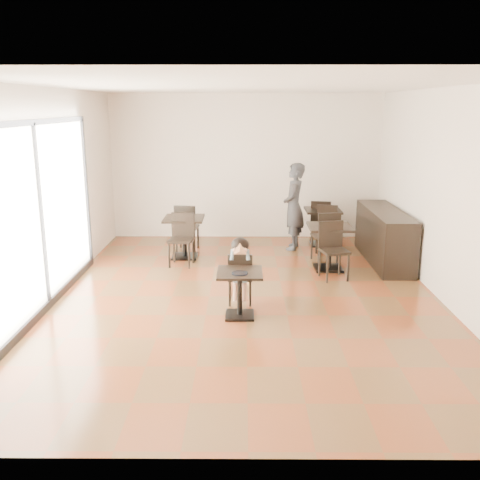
{
  "coord_description": "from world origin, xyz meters",
  "views": [
    {
      "loc": [
        -0.04,
        -7.96,
        2.92
      ],
      "look_at": [
        -0.1,
        -0.32,
        1.0
      ],
      "focal_mm": 40.0,
      "sensor_mm": 36.0,
      "label": 1
    }
  ],
  "objects_px": {
    "chair_mid_b": "(334,251)",
    "chair_back_b": "(326,229)",
    "chair_mid_a": "(325,236)",
    "adult_patron": "(294,207)",
    "child_chair": "(240,277)",
    "chair_left_b": "(181,240)",
    "cafe_table_back": "(322,227)",
    "chair_back_a": "(321,221)",
    "cafe_table_left": "(184,238)",
    "chair_left_a": "(187,227)",
    "cafe_table_mid": "(329,248)",
    "child_table": "(240,294)",
    "child": "(240,271)"
  },
  "relations": [
    {
      "from": "chair_back_a",
      "to": "chair_left_b",
      "type": "bearing_deg",
      "value": 42.86
    },
    {
      "from": "cafe_table_back",
      "to": "chair_back_a",
      "type": "relative_size",
      "value": 0.83
    },
    {
      "from": "chair_mid_b",
      "to": "chair_left_b",
      "type": "xyz_separation_m",
      "value": [
        -2.73,
        0.78,
        -0.01
      ]
    },
    {
      "from": "chair_mid_b",
      "to": "adult_patron",
      "type": "bearing_deg",
      "value": 91.66
    },
    {
      "from": "cafe_table_mid",
      "to": "cafe_table_left",
      "type": "bearing_deg",
      "value": 164.06
    },
    {
      "from": "child_chair",
      "to": "adult_patron",
      "type": "height_order",
      "value": "adult_patron"
    },
    {
      "from": "child_chair",
      "to": "chair_left_b",
      "type": "distance_m",
      "value": 2.26
    },
    {
      "from": "chair_mid_a",
      "to": "chair_mid_b",
      "type": "xyz_separation_m",
      "value": [
        0.0,
        -1.1,
        0.0
      ]
    },
    {
      "from": "chair_left_a",
      "to": "adult_patron",
      "type": "bearing_deg",
      "value": -169.81
    },
    {
      "from": "child",
      "to": "cafe_table_left",
      "type": "bearing_deg",
      "value": 113.96
    },
    {
      "from": "cafe_table_mid",
      "to": "chair_mid_a",
      "type": "bearing_deg",
      "value": 90.0
    },
    {
      "from": "chair_mid_a",
      "to": "chair_mid_b",
      "type": "relative_size",
      "value": 1.0
    },
    {
      "from": "adult_patron",
      "to": "chair_mid_b",
      "type": "height_order",
      "value": "adult_patron"
    },
    {
      "from": "cafe_table_left",
      "to": "cafe_table_back",
      "type": "height_order",
      "value": "cafe_table_left"
    },
    {
      "from": "child_table",
      "to": "child",
      "type": "bearing_deg",
      "value": 90.0
    },
    {
      "from": "child_chair",
      "to": "cafe_table_mid",
      "type": "bearing_deg",
      "value": -133.02
    },
    {
      "from": "child_table",
      "to": "chair_mid_b",
      "type": "xyz_separation_m",
      "value": [
        1.61,
        1.73,
        0.16
      ]
    },
    {
      "from": "child",
      "to": "chair_left_b",
      "type": "height_order",
      "value": "child"
    },
    {
      "from": "chair_mid_b",
      "to": "chair_back_b",
      "type": "height_order",
      "value": "chair_mid_b"
    },
    {
      "from": "chair_left_b",
      "to": "chair_mid_a",
      "type": "bearing_deg",
      "value": 13.15
    },
    {
      "from": "child",
      "to": "cafe_table_left",
      "type": "relative_size",
      "value": 1.25
    },
    {
      "from": "chair_back_a",
      "to": "chair_mid_a",
      "type": "bearing_deg",
      "value": 95.59
    },
    {
      "from": "chair_back_b",
      "to": "chair_mid_b",
      "type": "bearing_deg",
      "value": -83.63
    },
    {
      "from": "child_table",
      "to": "chair_back_b",
      "type": "relative_size",
      "value": 0.71
    },
    {
      "from": "child_table",
      "to": "child_chair",
      "type": "distance_m",
      "value": 0.55
    },
    {
      "from": "cafe_table_mid",
      "to": "chair_left_b",
      "type": "height_order",
      "value": "chair_left_b"
    },
    {
      "from": "cafe_table_back",
      "to": "cafe_table_left",
      "type": "bearing_deg",
      "value": -160.81
    },
    {
      "from": "chair_mid_a",
      "to": "chair_left_a",
      "type": "bearing_deg",
      "value": -28.76
    },
    {
      "from": "chair_mid_a",
      "to": "chair_left_a",
      "type": "relative_size",
      "value": 1.01
    },
    {
      "from": "chair_back_a",
      "to": "cafe_table_left",
      "type": "bearing_deg",
      "value": 34.31
    },
    {
      "from": "chair_mid_a",
      "to": "chair_mid_b",
      "type": "bearing_deg",
      "value": 77.18
    },
    {
      "from": "chair_left_a",
      "to": "chair_back_b",
      "type": "distance_m",
      "value": 2.86
    },
    {
      "from": "cafe_table_left",
      "to": "chair_back_a",
      "type": "height_order",
      "value": "chair_back_a"
    },
    {
      "from": "child_table",
      "to": "cafe_table_left",
      "type": "height_order",
      "value": "cafe_table_left"
    },
    {
      "from": "child_chair",
      "to": "cafe_table_back",
      "type": "relative_size",
      "value": 1.03
    },
    {
      "from": "child",
      "to": "chair_left_a",
      "type": "relative_size",
      "value": 1.04
    },
    {
      "from": "cafe_table_back",
      "to": "chair_left_a",
      "type": "distance_m",
      "value": 2.89
    },
    {
      "from": "chair_mid_b",
      "to": "chair_back_b",
      "type": "relative_size",
      "value": 1.04
    },
    {
      "from": "child_table",
      "to": "chair_back_b",
      "type": "height_order",
      "value": "chair_back_b"
    },
    {
      "from": "chair_mid_b",
      "to": "chair_back_b",
      "type": "bearing_deg",
      "value": 73.07
    },
    {
      "from": "cafe_table_mid",
      "to": "chair_mid_b",
      "type": "distance_m",
      "value": 0.56
    },
    {
      "from": "child_table",
      "to": "chair_back_a",
      "type": "xyz_separation_m",
      "value": [
        1.74,
        4.32,
        0.14
      ]
    },
    {
      "from": "chair_back_b",
      "to": "cafe_table_mid",
      "type": "bearing_deg",
      "value": -85.47
    },
    {
      "from": "adult_patron",
      "to": "cafe_table_back",
      "type": "bearing_deg",
      "value": 125.25
    },
    {
      "from": "adult_patron",
      "to": "cafe_table_back",
      "type": "distance_m",
      "value": 0.88
    },
    {
      "from": "cafe_table_back",
      "to": "chair_left_a",
      "type": "xyz_separation_m",
      "value": [
        -2.86,
        -0.44,
        0.09
      ]
    },
    {
      "from": "cafe_table_left",
      "to": "chair_left_a",
      "type": "relative_size",
      "value": 0.83
    },
    {
      "from": "child_table",
      "to": "cafe_table_mid",
      "type": "height_order",
      "value": "cafe_table_mid"
    },
    {
      "from": "chair_left_b",
      "to": "adult_patron",
      "type": "bearing_deg",
      "value": 35.87
    },
    {
      "from": "cafe_table_back",
      "to": "chair_mid_b",
      "type": "xyz_separation_m",
      "value": [
        -0.13,
        -2.32,
        0.1
      ]
    }
  ]
}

